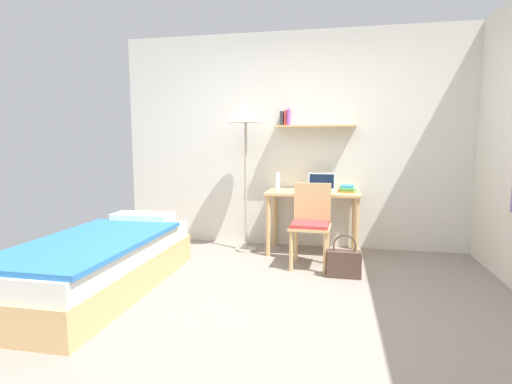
{
  "coord_description": "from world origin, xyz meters",
  "views": [
    {
      "loc": [
        0.46,
        -2.86,
        1.28
      ],
      "look_at": [
        -0.22,
        0.51,
        0.85
      ],
      "focal_mm": 27.78,
      "sensor_mm": 36.0,
      "label": 1
    }
  ],
  "objects_px": {
    "book_stack": "(347,189)",
    "handbag": "(344,263)",
    "desk_chair": "(311,221)",
    "laptop": "(321,186)",
    "standing_lamp": "(246,120)",
    "bed": "(100,263)",
    "desk": "(313,203)",
    "water_bottle": "(277,181)"
  },
  "relations": [
    {
      "from": "desk_chair",
      "to": "laptop",
      "type": "height_order",
      "value": "laptop"
    },
    {
      "from": "water_bottle",
      "to": "laptop",
      "type": "bearing_deg",
      "value": 13.02
    },
    {
      "from": "standing_lamp",
      "to": "book_stack",
      "type": "bearing_deg",
      "value": 3.69
    },
    {
      "from": "book_stack",
      "to": "desk_chair",
      "type": "bearing_deg",
      "value": -125.37
    },
    {
      "from": "book_stack",
      "to": "laptop",
      "type": "bearing_deg",
      "value": 164.4
    },
    {
      "from": "bed",
      "to": "handbag",
      "type": "distance_m",
      "value": 2.22
    },
    {
      "from": "laptop",
      "to": "book_stack",
      "type": "relative_size",
      "value": 1.44
    },
    {
      "from": "desk_chair",
      "to": "bed",
      "type": "bearing_deg",
      "value": -149.09
    },
    {
      "from": "standing_lamp",
      "to": "water_bottle",
      "type": "relative_size",
      "value": 8.08
    },
    {
      "from": "water_bottle",
      "to": "book_stack",
      "type": "distance_m",
      "value": 0.8
    },
    {
      "from": "laptop",
      "to": "water_bottle",
      "type": "height_order",
      "value": "water_bottle"
    },
    {
      "from": "handbag",
      "to": "desk_chair",
      "type": "bearing_deg",
      "value": 138.93
    },
    {
      "from": "bed",
      "to": "laptop",
      "type": "relative_size",
      "value": 6.36
    },
    {
      "from": "water_bottle",
      "to": "desk_chair",
      "type": "bearing_deg",
      "value": -48.88
    },
    {
      "from": "desk_chair",
      "to": "handbag",
      "type": "xyz_separation_m",
      "value": [
        0.34,
        -0.3,
        -0.33
      ]
    },
    {
      "from": "desk",
      "to": "standing_lamp",
      "type": "relative_size",
      "value": 0.61
    },
    {
      "from": "bed",
      "to": "water_bottle",
      "type": "bearing_deg",
      "value": 49.2
    },
    {
      "from": "water_bottle",
      "to": "handbag",
      "type": "relative_size",
      "value": 0.51
    },
    {
      "from": "desk",
      "to": "laptop",
      "type": "relative_size",
      "value": 3.3
    },
    {
      "from": "laptop",
      "to": "handbag",
      "type": "relative_size",
      "value": 0.77
    },
    {
      "from": "desk_chair",
      "to": "laptop",
      "type": "xyz_separation_m",
      "value": [
        0.08,
        0.6,
        0.3
      ]
    },
    {
      "from": "laptop",
      "to": "book_stack",
      "type": "xyz_separation_m",
      "value": [
        0.29,
        -0.08,
        -0.02
      ]
    },
    {
      "from": "water_bottle",
      "to": "book_stack",
      "type": "relative_size",
      "value": 0.96
    },
    {
      "from": "desk",
      "to": "handbag",
      "type": "bearing_deg",
      "value": -66.62
    },
    {
      "from": "water_bottle",
      "to": "handbag",
      "type": "height_order",
      "value": "water_bottle"
    },
    {
      "from": "standing_lamp",
      "to": "laptop",
      "type": "distance_m",
      "value": 1.17
    },
    {
      "from": "book_stack",
      "to": "standing_lamp",
      "type": "bearing_deg",
      "value": -176.31
    },
    {
      "from": "laptop",
      "to": "book_stack",
      "type": "bearing_deg",
      "value": -15.6
    },
    {
      "from": "desk_chair",
      "to": "handbag",
      "type": "bearing_deg",
      "value": -41.07
    },
    {
      "from": "book_stack",
      "to": "handbag",
      "type": "height_order",
      "value": "book_stack"
    },
    {
      "from": "bed",
      "to": "book_stack",
      "type": "height_order",
      "value": "book_stack"
    },
    {
      "from": "desk_chair",
      "to": "standing_lamp",
      "type": "height_order",
      "value": "standing_lamp"
    },
    {
      "from": "bed",
      "to": "laptop",
      "type": "xyz_separation_m",
      "value": [
        1.83,
        1.65,
        0.54
      ]
    },
    {
      "from": "bed",
      "to": "desk_chair",
      "type": "height_order",
      "value": "desk_chair"
    },
    {
      "from": "laptop",
      "to": "handbag",
      "type": "bearing_deg",
      "value": -73.92
    },
    {
      "from": "desk",
      "to": "standing_lamp",
      "type": "distance_m",
      "value": 1.23
    },
    {
      "from": "handbag",
      "to": "desk",
      "type": "bearing_deg",
      "value": 113.38
    },
    {
      "from": "desk_chair",
      "to": "handbag",
      "type": "height_order",
      "value": "desk_chair"
    },
    {
      "from": "standing_lamp",
      "to": "water_bottle",
      "type": "height_order",
      "value": "standing_lamp"
    },
    {
      "from": "desk",
      "to": "standing_lamp",
      "type": "height_order",
      "value": "standing_lamp"
    },
    {
      "from": "book_stack",
      "to": "handbag",
      "type": "distance_m",
      "value": 1.03
    },
    {
      "from": "desk",
      "to": "standing_lamp",
      "type": "bearing_deg",
      "value": -175.43
    }
  ]
}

